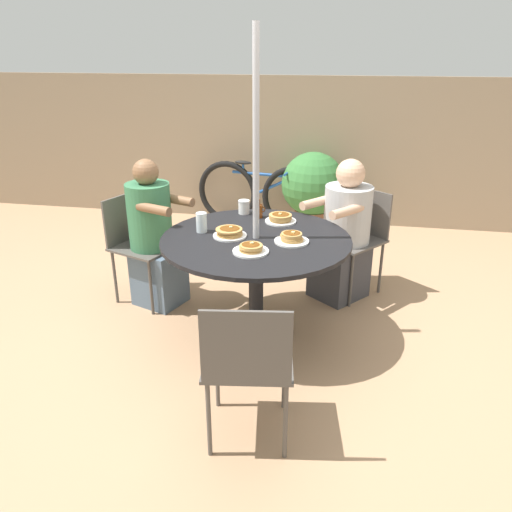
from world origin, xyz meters
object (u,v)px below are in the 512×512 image
at_px(patio_chair_north, 138,239).
at_px(drinking_glass_a, 202,222).
at_px(patio_table, 256,253).
at_px(pancake_plate_d, 280,219).
at_px(diner_south, 344,237).
at_px(patio_chair_south, 357,233).
at_px(patio_chair_east, 248,360).
at_px(pancake_plate_b, 292,238).
at_px(coffee_cup, 244,207).
at_px(potted_shrub, 313,188).
at_px(bicycle, 260,195).
at_px(syrup_bottle, 259,210).
at_px(diner_north, 154,240).
at_px(pancake_plate_c, 251,249).
at_px(pancake_plate_a, 230,233).

bearing_deg(patio_chair_north, drinking_glass_a, 82.52).
distance_m(patio_table, pancake_plate_d, 0.40).
bearing_deg(diner_south, patio_table, 90.00).
bearing_deg(patio_table, diner_south, 50.68).
bearing_deg(diner_south, patio_chair_south, -90.00).
xyz_separation_m(patio_chair_east, patio_chair_south, (0.54, 1.96, 0.00)).
relative_size(patio_table, patio_chair_south, 1.51).
bearing_deg(patio_table, drinking_glass_a, 173.22).
bearing_deg(patio_table, patio_chair_north, 159.56).
bearing_deg(pancake_plate_d, patio_chair_south, 40.64).
relative_size(diner_south, drinking_glass_a, 8.29).
relative_size(pancake_plate_b, coffee_cup, 2.21).
xyz_separation_m(pancake_plate_b, coffee_cup, (-0.44, 0.55, 0.03)).
bearing_deg(diner_south, potted_shrub, -37.41).
bearing_deg(bicycle, patio_table, -70.26).
xyz_separation_m(patio_table, drinking_glass_a, (-0.40, 0.05, 0.18)).
height_order(patio_table, coffee_cup, coffee_cup).
xyz_separation_m(patio_chair_south, drinking_glass_a, (-1.10, -0.81, 0.30)).
distance_m(patio_table, syrup_bottle, 0.47).
xyz_separation_m(patio_table, syrup_bottle, (-0.06, 0.43, 0.17)).
bearing_deg(patio_chair_south, patio_table, 90.00).
xyz_separation_m(pancake_plate_d, coffee_cup, (-0.31, 0.15, 0.03)).
bearing_deg(patio_table, diner_north, 159.56).
xyz_separation_m(diner_south, syrup_bottle, (-0.65, -0.29, 0.28)).
bearing_deg(pancake_plate_c, patio_chair_east, -80.16).
xyz_separation_m(pancake_plate_c, pancake_plate_d, (0.10, 0.62, 0.01)).
relative_size(syrup_bottle, coffee_cup, 1.38).
bearing_deg(patio_chair_south, coffee_cup, 60.51).
relative_size(diner_north, pancake_plate_b, 5.08).
height_order(patio_chair_north, syrup_bottle, syrup_bottle).
distance_m(patio_chair_east, drinking_glass_a, 1.31).
height_order(diner_south, coffee_cup, diner_south).
distance_m(pancake_plate_b, pancake_plate_d, 0.42).
height_order(diner_north, pancake_plate_a, diner_north).
height_order(diner_north, bicycle, diner_north).
bearing_deg(pancake_plate_d, diner_south, 37.74).
distance_m(patio_chair_east, pancake_plate_a, 1.17).
distance_m(patio_chair_east, potted_shrub, 3.39).
distance_m(drinking_glass_a, bicycle, 2.32).
bearing_deg(pancake_plate_c, potted_shrub, 85.36).
bearing_deg(patio_chair_north, patio_chair_south, 125.56).
height_order(patio_chair_south, pancake_plate_d, patio_chair_south).
bearing_deg(patio_chair_east, diner_south, 68.34).
bearing_deg(coffee_cup, pancake_plate_a, -89.06).
bearing_deg(patio_chair_north, coffee_cup, 118.79).
bearing_deg(pancake_plate_b, pancake_plate_d, 108.08).
relative_size(patio_chair_north, patio_chair_east, 1.00).
bearing_deg(pancake_plate_a, patio_chair_south, 44.55).
bearing_deg(coffee_cup, pancake_plate_b, -51.50).
bearing_deg(syrup_bottle, pancake_plate_d, -23.47).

